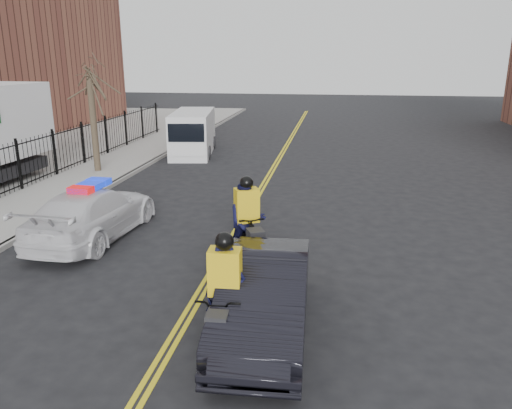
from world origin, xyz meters
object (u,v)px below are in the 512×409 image
object	(u,v)px
cargo_van	(193,134)
police_cruiser	(93,213)
cyclist_near	(225,307)
dark_sedan	(264,295)
cyclist_far	(247,228)

from	to	relation	value
cargo_van	police_cruiser	bearing A→B (deg)	-95.89
police_cruiser	cyclist_near	size ratio (longest dim) A/B	2.31
police_cruiser	cyclist_near	xyz separation A→B (m)	(4.95, -4.86, 0.01)
dark_sedan	police_cruiser	bearing A→B (deg)	140.02
dark_sedan	cyclist_far	xyz separation A→B (m)	(-0.93, 3.38, 0.12)
cargo_van	cyclist_near	distance (m)	18.66
dark_sedan	cargo_van	size ratio (longest dim) A/B	0.82
cyclist_near	cyclist_far	world-z (taller)	cyclist_far
dark_sedan	cyclist_far	distance (m)	3.51
police_cruiser	cyclist_far	distance (m)	4.74
cyclist_near	cyclist_far	bearing A→B (deg)	91.72
cyclist_far	cyclist_near	bearing A→B (deg)	-110.95
dark_sedan	cyclist_far	bearing A→B (deg)	103.08
police_cruiser	cyclist_far	xyz separation A→B (m)	(4.64, -0.93, 0.13)
dark_sedan	cyclist_near	xyz separation A→B (m)	(-0.62, -0.56, 0.00)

